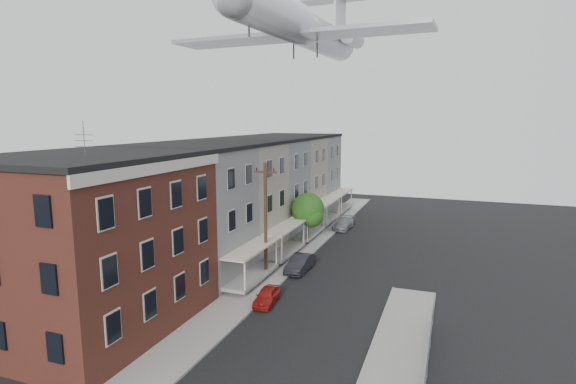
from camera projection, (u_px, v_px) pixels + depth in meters
name	position (u px, v px, depth m)	size (l,w,h in m)	color
sidewalk_left	(293.00, 255.00, 40.56)	(3.00, 62.00, 0.12)	gray
curb_left	(308.00, 257.00, 40.06)	(0.15, 62.00, 0.14)	gray
corner_building	(91.00, 242.00, 26.22)	(10.31, 12.30, 12.15)	#391612
row_house_a	(183.00, 211.00, 35.01)	(11.98, 7.00, 10.30)	#61615F
row_house_b	(226.00, 197.00, 41.50)	(11.98, 7.00, 10.30)	gray
row_house_c	(257.00, 187.00, 47.98)	(11.98, 7.00, 10.30)	#61615F
row_house_d	(280.00, 179.00, 54.46)	(11.98, 7.00, 10.30)	gray
row_house_e	(299.00, 172.00, 60.95)	(11.98, 7.00, 10.30)	#61615F
utility_pole	(266.00, 219.00, 34.30)	(1.80, 0.26, 9.00)	black
street_tree	(309.00, 211.00, 43.58)	(3.22, 3.20, 5.20)	black
car_near	(267.00, 296.00, 30.05)	(1.27, 3.16, 1.08)	#9E1814
car_mid	(300.00, 263.00, 36.46)	(1.41, 4.03, 1.33)	black
car_far	(343.00, 224.00, 50.56)	(1.72, 4.24, 1.23)	slate
airplane	(304.00, 28.00, 39.50)	(22.91, 26.16, 7.57)	silver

